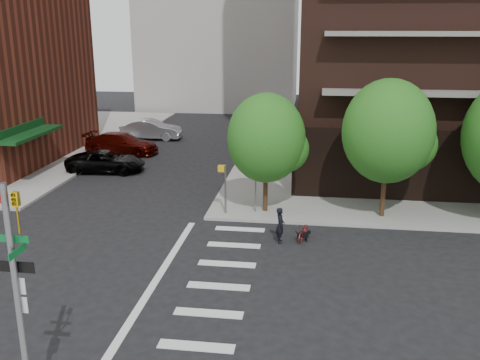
{
  "coord_description": "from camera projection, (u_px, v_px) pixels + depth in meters",
  "views": [
    {
      "loc": [
        6.29,
        -18.09,
        9.51
      ],
      "look_at": [
        3.0,
        6.0,
        2.5
      ],
      "focal_mm": 40.0,
      "sensor_mm": 36.0,
      "label": 1
    }
  ],
  "objects": [
    {
      "name": "dog",
      "position": [
        304.0,
        235.0,
        24.42
      ],
      "size": [
        0.62,
        0.31,
        0.51
      ],
      "rotation": [
        0.0,
        0.0,
        0.3
      ],
      "color": "black",
      "rests_on": "ground"
    },
    {
      "name": "tree_b",
      "position": [
        388.0,
        131.0,
        26.21
      ],
      "size": [
        4.5,
        4.5,
        6.65
      ],
      "color": "#301E11",
      "rests_on": "sidewalk_ne"
    },
    {
      "name": "scooter",
      "position": [
        304.0,
        231.0,
        24.64
      ],
      "size": [
        0.89,
        1.65,
        0.82
      ],
      "primitive_type": "imported",
      "rotation": [
        0.0,
        0.0,
        -0.23
      ],
      "color": "maroon",
      "rests_on": "ground"
    },
    {
      "name": "pedestrian_signal",
      "position": [
        232.0,
        181.0,
        27.4
      ],
      "size": [
        2.18,
        0.67,
        2.6
      ],
      "color": "slate",
      "rests_on": "sidewalk_ne"
    },
    {
      "name": "fire_hydrant",
      "position": [
        1.0,
        196.0,
        29.31
      ],
      "size": [
        0.24,
        0.24,
        0.73
      ],
      "color": "#A50C0C",
      "rests_on": "sidewalk_nw"
    },
    {
      "name": "ground",
      "position": [
        142.0,
        282.0,
        20.68
      ],
      "size": [
        120.0,
        120.0,
        0.0
      ],
      "primitive_type": "plane",
      "color": "black",
      "rests_on": "ground"
    },
    {
      "name": "crosswalk",
      "position": [
        198.0,
        285.0,
        20.39
      ],
      "size": [
        3.85,
        13.0,
        0.01
      ],
      "color": "silver",
      "rests_on": "ground"
    },
    {
      "name": "parked_car_silver",
      "position": [
        151.0,
        129.0,
        46.49
      ],
      "size": [
        2.07,
        5.34,
        1.73
      ],
      "primitive_type": "imported",
      "rotation": [
        0.0,
        0.0,
        1.62
      ],
      "color": "#ACAEB4",
      "rests_on": "ground"
    },
    {
      "name": "parked_car_black",
      "position": [
        106.0,
        162.0,
        36.06
      ],
      "size": [
        2.77,
        5.35,
        1.44
      ],
      "primitive_type": "imported",
      "rotation": [
        0.0,
        0.0,
        1.64
      ],
      "color": "black",
      "rests_on": "ground"
    },
    {
      "name": "traffic_signal",
      "position": [
        22.0,
        320.0,
        12.85
      ],
      "size": [
        0.9,
        0.75,
        6.0
      ],
      "color": "slate",
      "rests_on": "sidewalk_s"
    },
    {
      "name": "tree_a",
      "position": [
        266.0,
        138.0,
        27.13
      ],
      "size": [
        4.0,
        4.0,
        5.9
      ],
      "color": "#301E11",
      "rests_on": "sidewalk_ne"
    },
    {
      "name": "parked_car_maroon",
      "position": [
        122.0,
        143.0,
        41.17
      ],
      "size": [
        2.6,
        5.76,
        1.64
      ],
      "primitive_type": "imported",
      "rotation": [
        0.0,
        0.0,
        1.52
      ],
      "color": "#410803",
      "rests_on": "ground"
    },
    {
      "name": "dog_walker",
      "position": [
        280.0,
        225.0,
        24.21
      ],
      "size": [
        0.65,
        0.47,
        1.66
      ],
      "primitive_type": "imported",
      "rotation": [
        0.0,
        0.0,
        1.7
      ],
      "color": "black",
      "rests_on": "ground"
    }
  ]
}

